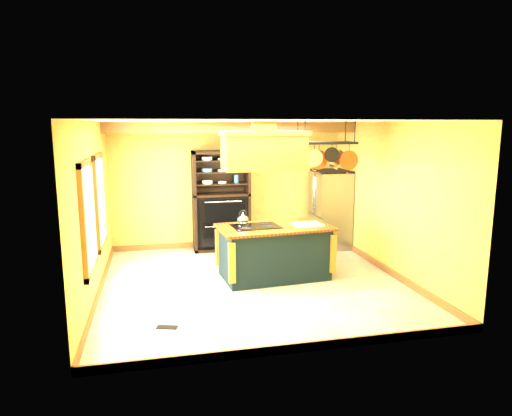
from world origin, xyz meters
name	(u,v)px	position (x,y,z in m)	size (l,w,h in m)	color
floor	(253,282)	(0.00, 0.00, 0.00)	(5.00, 5.00, 0.00)	beige
ceiling	(253,121)	(0.00, 0.00, 2.70)	(5.00, 5.00, 0.00)	white
wall_back	(229,185)	(0.00, 2.50, 1.35)	(5.00, 0.02, 2.70)	gold
wall_front	(299,242)	(0.00, -2.50, 1.35)	(5.00, 0.02, 2.70)	gold
wall_left	(93,210)	(-2.50, 0.00, 1.35)	(0.02, 5.00, 2.70)	gold
wall_right	(391,199)	(2.50, 0.00, 1.35)	(0.02, 5.00, 2.70)	gold
ceiling_beam	(234,128)	(0.00, 1.70, 2.59)	(5.00, 0.15, 0.20)	brown
window_near	(88,217)	(-2.47, -0.80, 1.40)	(0.06, 1.06, 1.56)	brown
window_far	(100,201)	(-2.47, 0.60, 1.40)	(0.06, 1.06, 1.56)	brown
kitchen_island	(274,251)	(0.42, 0.20, 0.47)	(2.01, 1.23, 1.11)	black
range_hood	(263,149)	(0.23, 0.20, 2.24)	(1.42, 0.80, 0.80)	#A8892A
pot_rack	(326,150)	(1.34, 0.20, 2.22)	(1.08, 0.49, 0.83)	black
refrigerator	(330,211)	(2.12, 1.90, 0.80)	(0.72, 0.84, 1.65)	gray
hutch	(221,211)	(-0.21, 2.27, 0.83)	(1.19, 0.55, 2.11)	black
floor_register	(167,327)	(-1.48, -1.47, 0.01)	(0.28, 0.12, 0.01)	black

